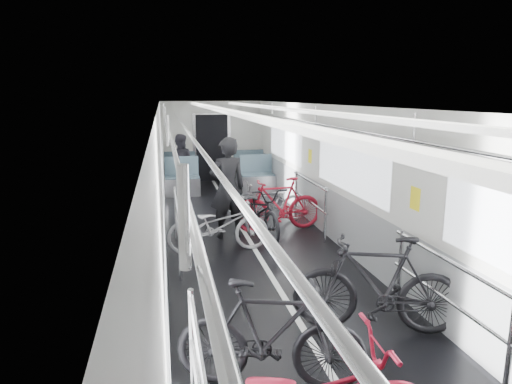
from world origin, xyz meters
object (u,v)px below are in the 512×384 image
bike_left_far (219,226)px  person_standing (228,188)px  bike_left_mid (270,335)px  bike_right_far (279,204)px  bike_right_mid (269,202)px  person_seated (180,162)px  bike_right_near (378,284)px  bike_aisle (259,211)px

bike_left_far → person_standing: bearing=-21.3°
bike_left_mid → bike_right_far: bearing=1.9°
bike_left_mid → bike_right_far: bike_right_far is taller
bike_left_far → bike_right_mid: (1.24, 1.59, -0.02)m
bike_right_far → person_seated: (-1.69, 4.28, 0.26)m
bike_left_far → bike_right_near: bike_right_near is taller
bike_left_mid → bike_aisle: 4.46m
bike_left_mid → person_seated: size_ratio=1.09×
bike_left_mid → bike_right_far: size_ratio=0.98×
bike_right_near → person_standing: person_standing is taller
bike_left_mid → bike_aisle: bearing=6.4°
person_seated → person_standing: bearing=112.8°
person_standing → bike_right_far: bearing=-179.4°
bike_left_far → bike_right_far: bearing=-54.7°
bike_left_far → bike_right_near: (1.38, -2.97, 0.10)m
bike_left_far → bike_aisle: bike_aisle is taller
bike_right_near → bike_right_mid: size_ratio=1.13×
bike_right_far → person_standing: size_ratio=0.93×
bike_left_mid → bike_aisle: size_ratio=0.91×
person_standing → person_seated: size_ratio=1.19×
person_seated → bike_right_far: bearing=125.8°
bike_left_far → bike_right_mid: bearing=-40.2°
bike_left_mid → bike_right_mid: bike_left_mid is taller
bike_right_mid → person_standing: person_standing is taller
bike_left_far → bike_right_mid: size_ratio=1.05×
bike_right_near → bike_aisle: (-0.54, 3.65, -0.06)m
bike_aisle → person_standing: (-0.57, 0.10, 0.43)m
bike_right_mid → person_seated: (-1.65, 3.68, 0.35)m
bike_left_far → person_standing: 0.95m
bike_left_mid → bike_right_near: (1.37, 0.73, 0.04)m
bike_right_far → bike_left_far: bearing=-56.7°
bike_left_mid → bike_left_far: 3.70m
bike_right_mid → person_seated: size_ratio=1.05×
bike_right_mid → person_standing: (-0.97, -0.81, 0.50)m
bike_right_near → person_seated: 8.44m
bike_right_far → bike_aisle: 0.55m
person_seated → bike_right_near: bearing=116.5°
bike_aisle → person_standing: size_ratio=1.01×
bike_right_near → bike_left_mid: bearing=-43.2°
bike_left_far → bike_right_near: size_ratio=0.93×
bike_right_mid → bike_aisle: bearing=-26.0°
bike_right_mid → bike_right_far: bike_right_far is taller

